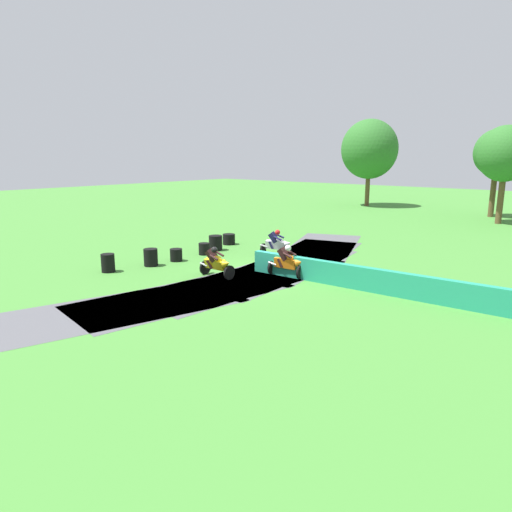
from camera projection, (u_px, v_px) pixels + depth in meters
ground_plane at (269, 273)px, 19.93m from camera, size 120.00×120.00×0.00m
track_asphalt at (260, 271)px, 20.25m from camera, size 6.65×22.28×0.01m
safety_barrier at (385, 282)px, 16.78m from camera, size 11.73×0.88×0.90m
motorcycle_lead_yellow at (216, 263)px, 19.04m from camera, size 1.68×0.83×1.43m
motorcycle_chase_orange at (287, 262)px, 19.11m from camera, size 1.68×0.77×1.42m
motorcycle_trailing_white at (277, 244)px, 23.06m from camera, size 1.71×1.05×1.42m
tire_stack_near at (108, 263)px, 20.02m from camera, size 0.58×0.58×0.80m
tire_stack_mid_a at (151, 257)px, 21.13m from camera, size 0.63×0.63×0.80m
tire_stack_mid_b at (176, 255)px, 22.11m from camera, size 0.58×0.58×0.60m
tire_stack_far at (204, 249)px, 23.56m from camera, size 0.56×0.56×0.60m
tire_stack_extra_a at (216, 243)px, 24.63m from camera, size 0.71×0.71×0.80m
tire_stack_extra_b at (229, 239)px, 26.29m from camera, size 0.70×0.70×0.60m
tree_far_left at (369, 149)px, 45.55m from camera, size 5.55×5.55×8.53m
tree_far_right at (506, 154)px, 33.37m from camera, size 3.87×3.87×7.16m
tree_mid_rise at (497, 153)px, 37.20m from camera, size 3.62×3.62×7.13m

